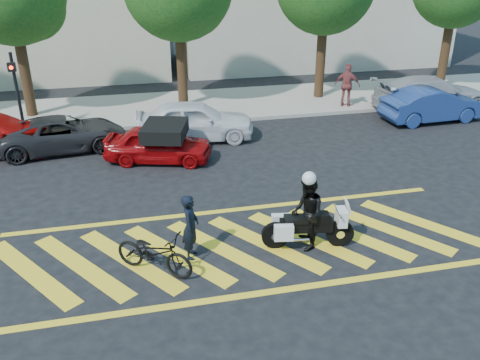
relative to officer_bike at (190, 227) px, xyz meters
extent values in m
plane|color=black|center=(1.36, 0.15, -0.81)|extent=(90.00, 90.00, 0.00)
cube|color=#9E998E|center=(1.36, 12.15, -0.73)|extent=(60.00, 5.00, 0.15)
cube|color=yellow|center=(-3.64, 0.15, -0.80)|extent=(2.43, 3.21, 0.01)
cube|color=yellow|center=(-2.54, 0.15, -0.80)|extent=(2.43, 3.21, 0.01)
cube|color=yellow|center=(-1.44, 0.15, -0.80)|extent=(2.43, 3.21, 0.01)
cube|color=yellow|center=(-0.34, 0.15, -0.80)|extent=(2.43, 3.21, 0.01)
cube|color=yellow|center=(0.76, 0.15, -0.80)|extent=(2.43, 3.21, 0.01)
cube|color=yellow|center=(1.86, 0.15, -0.80)|extent=(2.43, 3.21, 0.01)
cube|color=yellow|center=(2.96, 0.15, -0.80)|extent=(2.43, 3.21, 0.01)
cube|color=yellow|center=(4.06, 0.15, -0.80)|extent=(2.43, 3.21, 0.01)
cube|color=yellow|center=(5.16, 0.15, -0.80)|extent=(2.43, 3.21, 0.01)
cube|color=yellow|center=(6.26, 0.15, -0.80)|extent=(2.43, 3.21, 0.01)
cube|color=yellow|center=(1.36, -1.75, -0.80)|extent=(12.00, 0.20, 0.01)
cube|color=yellow|center=(1.36, 2.05, -0.80)|extent=(12.00, 0.20, 0.01)
cylinder|color=black|center=(-5.14, 12.15, 1.19)|extent=(0.44, 0.44, 4.00)
sphere|color=#134A19|center=(-4.54, 12.45, 3.72)|extent=(2.73, 2.73, 2.73)
cylinder|color=black|center=(1.36, 12.15, 1.19)|extent=(0.44, 0.44, 4.00)
sphere|color=#134A19|center=(1.96, 12.45, 3.77)|extent=(2.99, 2.99, 2.99)
cylinder|color=black|center=(7.86, 12.15, 1.19)|extent=(0.44, 0.44, 4.00)
cylinder|color=black|center=(14.36, 12.15, 1.19)|extent=(0.44, 0.44, 4.00)
cylinder|color=black|center=(-5.14, 9.95, 0.79)|extent=(0.12, 0.12, 3.20)
cube|color=black|center=(-5.14, 9.75, 1.89)|extent=(0.28, 0.18, 0.32)
sphere|color=#FF260C|center=(-5.14, 9.65, 1.89)|extent=(0.14, 0.14, 0.14)
imported|color=black|center=(0.00, 0.00, 0.00)|extent=(0.54, 0.67, 1.61)
imported|color=black|center=(-0.89, -0.44, -0.30)|extent=(1.95, 1.68, 1.01)
cylinder|color=black|center=(2.05, -0.07, -0.47)|extent=(0.69, 0.25, 0.67)
cylinder|color=silver|center=(2.05, -0.07, -0.47)|extent=(0.23, 0.20, 0.20)
cylinder|color=black|center=(3.61, -0.33, -0.47)|extent=(0.69, 0.25, 0.67)
cylinder|color=silver|center=(3.61, -0.33, -0.47)|extent=(0.23, 0.20, 0.20)
cube|color=black|center=(2.78, -0.19, -0.22)|extent=(1.30, 0.48, 0.31)
cube|color=black|center=(3.08, -0.24, -0.01)|extent=(0.50, 0.38, 0.22)
cube|color=black|center=(2.53, -0.15, -0.03)|extent=(0.61, 0.44, 0.12)
cube|color=silver|center=(3.61, -0.33, -0.01)|extent=(0.29, 0.46, 0.41)
cube|color=silver|center=(2.25, 0.17, -0.25)|extent=(0.48, 0.26, 0.39)
cube|color=silver|center=(2.16, -0.35, -0.25)|extent=(0.48, 0.26, 0.39)
imported|color=black|center=(2.78, -0.20, 0.12)|extent=(0.84, 1.01, 1.85)
imported|color=#9D0709|center=(-0.25, 6.12, -0.19)|extent=(3.85, 2.38, 1.22)
imported|color=black|center=(-3.50, 7.95, -0.19)|extent=(4.63, 2.55, 1.23)
imported|color=white|center=(1.26, 7.95, -0.05)|extent=(4.60, 2.26, 1.51)
imported|color=navy|center=(11.26, 7.95, -0.10)|extent=(4.37, 1.72, 1.42)
imported|color=#999CA0|center=(12.06, 9.35, -0.05)|extent=(5.28, 2.30, 1.51)
imported|color=#964544|center=(8.47, 10.34, 0.29)|extent=(1.20, 0.96, 1.90)
camera|label=1|loc=(-1.19, -10.22, 5.92)|focal=38.00mm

